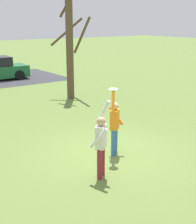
# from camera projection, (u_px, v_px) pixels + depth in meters

# --- Properties ---
(ground_plane) EXTENTS (120.00, 120.00, 0.00)m
(ground_plane) POSITION_uv_depth(u_px,v_px,m) (109.00, 152.00, 9.98)
(ground_plane) COLOR olive
(person_catcher) EXTENTS (0.57, 0.55, 2.08)m
(person_catcher) POSITION_uv_depth(u_px,v_px,m) (115.00, 124.00, 9.59)
(person_catcher) COLOR #3366B7
(person_catcher) RESTS_ON ground_plane
(person_defender) EXTENTS (0.65, 0.64, 2.05)m
(person_defender) POSITION_uv_depth(u_px,v_px,m) (101.00, 142.00, 8.16)
(person_defender) COLOR maroon
(person_defender) RESTS_ON ground_plane
(frisbee_disc) EXTENTS (0.27, 0.27, 0.02)m
(frisbee_disc) POSITION_uv_depth(u_px,v_px,m) (113.00, 89.00, 9.08)
(frisbee_disc) COLOR white
(frisbee_disc) RESTS_ON person_catcher
(bare_tree_tall) EXTENTS (1.69, 1.97, 5.65)m
(bare_tree_tall) POSITION_uv_depth(u_px,v_px,m) (70.00, 47.00, 16.31)
(bare_tree_tall) COLOR brown
(bare_tree_tall) RESTS_ON ground_plane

